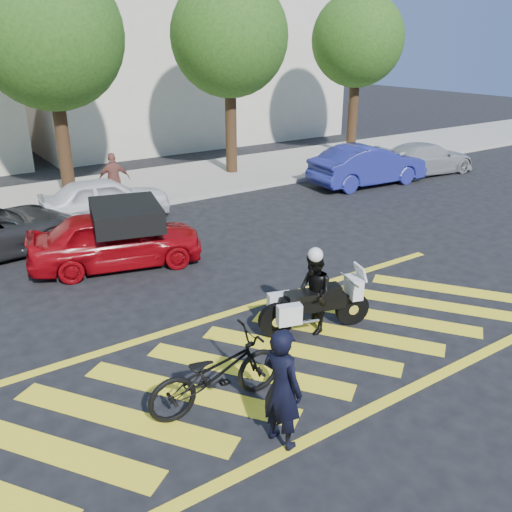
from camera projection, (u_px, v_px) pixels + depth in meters
ground at (276, 359)px, 9.37m from camera, size 90.00×90.00×0.00m
sidewalk at (71, 198)px, 18.56m from camera, size 60.00×5.00×0.15m
crosswalk at (275, 359)px, 9.34m from camera, size 12.33×4.00×0.01m
building_right at (180, 31)px, 28.12m from camera, size 16.00×8.00×11.00m
tree_center at (53, 40)px, 16.80m from camera, size 4.60×4.60×7.56m
tree_right at (232, 41)px, 20.19m from camera, size 4.40×4.40×7.41m
tree_far_right at (358, 43)px, 23.61m from camera, size 4.00×4.00×7.10m
officer_bike at (282, 388)px, 7.12m from camera, size 0.54×0.71×1.76m
bicycle at (217, 373)px, 7.99m from camera, size 2.21×0.88×1.14m
police_motorcycle at (313, 305)px, 10.10m from camera, size 2.16×1.02×0.98m
officer_moto at (314, 293)px, 10.00m from camera, size 0.78×0.89×1.55m
red_convertible at (116, 239)px, 12.96m from camera, size 4.34×2.58×1.38m
parked_mid_right at (105, 199)px, 16.34m from camera, size 3.99×1.95×1.31m
parked_right at (368, 165)px, 20.22m from camera, size 4.67×1.97×1.50m
parked_far_right at (426, 158)px, 21.97m from camera, size 4.47×2.13×1.26m
pedestrian_right at (114, 179)px, 17.19m from camera, size 1.06×0.63×1.68m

